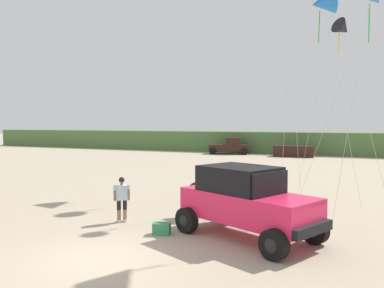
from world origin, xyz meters
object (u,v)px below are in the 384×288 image
(jeep, at_px, (246,200))
(person_watching, at_px, (122,197))
(cooler_box, at_px, (162,229))
(distant_pickup, at_px, (230,146))
(distant_sedan, at_px, (294,151))
(kite_red_delta, at_px, (343,29))
(kite_orange_streamer, at_px, (323,3))

(jeep, height_order, person_watching, jeep)
(cooler_box, distance_m, distant_pickup, 33.58)
(cooler_box, bearing_deg, distant_pickup, 87.89)
(distant_pickup, bearing_deg, jeep, -70.59)
(cooler_box, bearing_deg, distant_sedan, 75.03)
(cooler_box, height_order, kite_red_delta, kite_red_delta)
(cooler_box, xyz_separation_m, kite_red_delta, (4.99, 7.81, 7.67))
(jeep, distance_m, cooler_box, 2.91)
(kite_orange_streamer, bearing_deg, distant_pickup, 118.12)
(distant_pickup, bearing_deg, distant_sedan, -5.34)
(cooler_box, distance_m, kite_orange_streamer, 13.52)
(distant_pickup, bearing_deg, person_watching, -78.49)
(person_watching, height_order, kite_red_delta, kite_red_delta)
(cooler_box, bearing_deg, kite_orange_streamer, 49.20)
(cooler_box, relative_size, kite_orange_streamer, 0.05)
(person_watching, relative_size, kite_orange_streamer, 0.16)
(jeep, height_order, cooler_box, jeep)
(jeep, bearing_deg, kite_orange_streamer, 80.43)
(distant_pickup, height_order, kite_orange_streamer, kite_orange_streamer)
(distant_pickup, relative_size, distant_sedan, 1.17)
(distant_pickup, distance_m, kite_red_delta, 28.97)
(person_watching, distance_m, distant_pickup, 32.31)
(person_watching, bearing_deg, jeep, -0.16)
(jeep, height_order, distant_pickup, jeep)
(cooler_box, bearing_deg, kite_red_delta, 40.57)
(kite_orange_streamer, bearing_deg, cooler_box, -113.94)
(distant_pickup, xyz_separation_m, kite_orange_streamer, (12.54, -23.47, 8.52))
(person_watching, xyz_separation_m, distant_sedan, (1.05, 30.96, -0.34))
(person_watching, xyz_separation_m, kite_red_delta, (7.09, 7.00, 6.93))
(distant_sedan, height_order, kite_orange_streamer, kite_orange_streamer)
(kite_red_delta, bearing_deg, distant_sedan, 104.15)
(kite_orange_streamer, bearing_deg, distant_sedan, 102.49)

